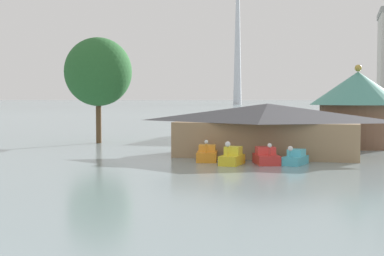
% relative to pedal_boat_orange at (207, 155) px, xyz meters
% --- Properties ---
extents(pedal_boat_orange, '(2.00, 2.86, 1.77)m').
position_rel_pedal_boat_orange_xyz_m(pedal_boat_orange, '(0.00, 0.00, 0.00)').
color(pedal_boat_orange, orange).
rests_on(pedal_boat_orange, ground).
extents(pedal_boat_yellow, '(1.62, 2.71, 1.83)m').
position_rel_pedal_boat_orange_xyz_m(pedal_boat_yellow, '(2.34, -1.71, 0.03)').
color(pedal_boat_yellow, yellow).
rests_on(pedal_boat_yellow, ground).
extents(pedal_boat_red, '(2.48, 3.21, 1.67)m').
position_rel_pedal_boat_orange_xyz_m(pedal_boat_red, '(4.75, -0.58, -0.01)').
color(pedal_boat_red, red).
rests_on(pedal_boat_red, ground).
extents(pedal_boat_cyan, '(1.91, 2.94, 1.49)m').
position_rel_pedal_boat_orange_xyz_m(pedal_boat_cyan, '(6.91, -0.42, -0.06)').
color(pedal_boat_cyan, '#4CB7CC').
rests_on(pedal_boat_cyan, ground).
extents(boathouse, '(16.35, 8.13, 4.51)m').
position_rel_pedal_boat_orange_xyz_m(boathouse, '(4.08, 5.20, 1.85)').
color(boathouse, '#9E7F5B').
rests_on(boathouse, ground).
extents(green_roof_pavilion, '(9.56, 9.56, 8.33)m').
position_rel_pedal_boat_orange_xyz_m(green_roof_pavilion, '(11.76, 16.02, 3.76)').
color(green_roof_pavilion, brown).
rests_on(green_roof_pavilion, ground).
extents(shoreline_tree_tall_left, '(7.38, 7.38, 11.59)m').
position_rel_pedal_boat_orange_xyz_m(shoreline_tree_tall_left, '(-15.63, 13.94, 7.30)').
color(shoreline_tree_tall_left, brown).
rests_on(shoreline_tree_tall_left, ground).
extents(distant_broadcast_tower, '(9.25, 9.25, 157.94)m').
position_rel_pedal_boat_orange_xyz_m(distant_broadcast_tower, '(-61.14, 345.89, 70.26)').
color(distant_broadcast_tower, silver).
rests_on(distant_broadcast_tower, ground).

